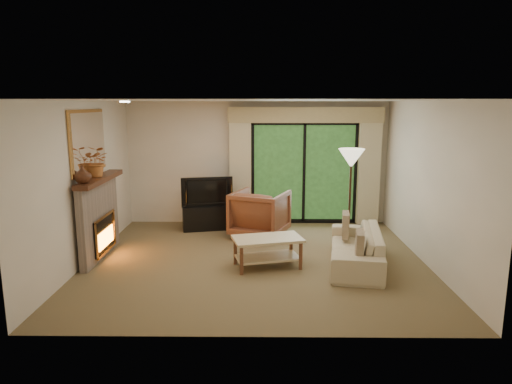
{
  "coord_description": "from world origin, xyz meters",
  "views": [
    {
      "loc": [
        0.08,
        -7.17,
        2.56
      ],
      "look_at": [
        0.0,
        0.3,
        1.1
      ],
      "focal_mm": 32.0,
      "sensor_mm": 36.0,
      "label": 1
    }
  ],
  "objects_px": {
    "sofa": "(356,247)",
    "coffee_table": "(267,252)",
    "armchair": "(260,214)",
    "media_console": "(207,217)"
  },
  "relations": [
    {
      "from": "media_console",
      "to": "sofa",
      "type": "xyz_separation_m",
      "value": [
        2.63,
        -2.09,
        0.04
      ]
    },
    {
      "from": "media_console",
      "to": "sofa",
      "type": "distance_m",
      "value": 3.36
    },
    {
      "from": "media_console",
      "to": "armchair",
      "type": "xyz_separation_m",
      "value": [
        1.09,
        -0.53,
        0.2
      ]
    },
    {
      "from": "armchair",
      "to": "sofa",
      "type": "distance_m",
      "value": 2.2
    },
    {
      "from": "sofa",
      "to": "coffee_table",
      "type": "relative_size",
      "value": 1.84
    },
    {
      "from": "sofa",
      "to": "coffee_table",
      "type": "distance_m",
      "value": 1.43
    },
    {
      "from": "armchair",
      "to": "coffee_table",
      "type": "relative_size",
      "value": 0.93
    },
    {
      "from": "media_console",
      "to": "coffee_table",
      "type": "xyz_separation_m",
      "value": [
        1.22,
        -2.22,
        -0.01
      ]
    },
    {
      "from": "armchair",
      "to": "media_console",
      "type": "bearing_deg",
      "value": -4.16
    },
    {
      "from": "coffee_table",
      "to": "media_console",
      "type": "bearing_deg",
      "value": 104.3
    }
  ]
}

